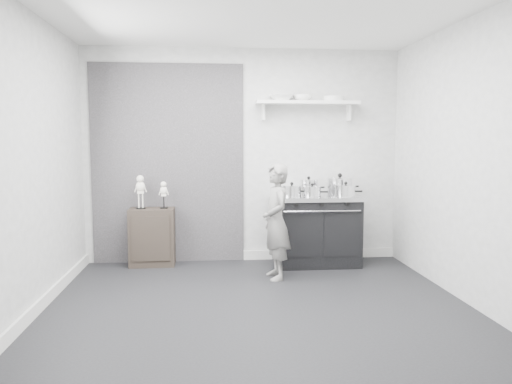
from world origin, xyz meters
TOP-DOWN VIEW (x-y plane):
  - ground at (0.00, 0.00)m, footprint 4.00×4.00m
  - room_shell at (-0.09, 0.15)m, footprint 4.02×3.62m
  - wall_shelf at (0.80, 1.68)m, footprint 1.30×0.26m
  - stove at (0.89, 1.48)m, footprint 1.09×0.68m
  - side_cabinet at (-1.15, 1.61)m, footprint 0.55×0.32m
  - child at (0.30, 0.88)m, footprint 0.38×0.51m
  - pot_front_left at (0.56, 1.40)m, footprint 0.32×0.24m
  - pot_back_left at (0.81, 1.61)m, footprint 0.32×0.24m
  - pot_back_right at (1.20, 1.56)m, footprint 0.41×0.32m
  - pot_front_right at (1.20, 1.28)m, footprint 0.32×0.24m
  - pot_front_center at (0.80, 1.34)m, footprint 0.30×0.21m
  - skeleton_full at (-1.28, 1.61)m, footprint 0.13×0.09m
  - skeleton_torso at (-1.00, 1.61)m, footprint 0.11×0.07m
  - bowl_large at (0.47, 1.67)m, footprint 0.30×0.30m
  - bowl_small at (0.74, 1.67)m, footprint 0.24×0.24m
  - plate_stack at (1.13, 1.67)m, footprint 0.27×0.27m

SIDE VIEW (x-z plane):
  - ground at x=0.00m, z-range 0.00..0.00m
  - side_cabinet at x=-1.15m, z-range 0.00..0.71m
  - stove at x=0.89m, z-range 0.00..0.87m
  - child at x=0.30m, z-range 0.00..1.29m
  - skeleton_torso at x=-1.00m, z-range 0.71..1.10m
  - pot_front_center at x=0.80m, z-range 0.85..1.02m
  - pot_front_left at x=0.56m, z-range 0.85..1.03m
  - pot_front_right at x=1.20m, z-range 0.85..1.04m
  - skeleton_full at x=-1.28m, z-range 0.71..1.19m
  - pot_back_left at x=0.81m, z-range 0.85..1.08m
  - pot_back_right at x=1.20m, z-range 0.84..1.11m
  - room_shell at x=-0.09m, z-range 0.28..2.99m
  - wall_shelf at x=0.80m, z-range 1.89..2.13m
  - plate_stack at x=1.13m, z-range 2.04..2.10m
  - bowl_small at x=0.74m, z-range 2.04..2.11m
  - bowl_large at x=0.47m, z-range 2.04..2.11m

